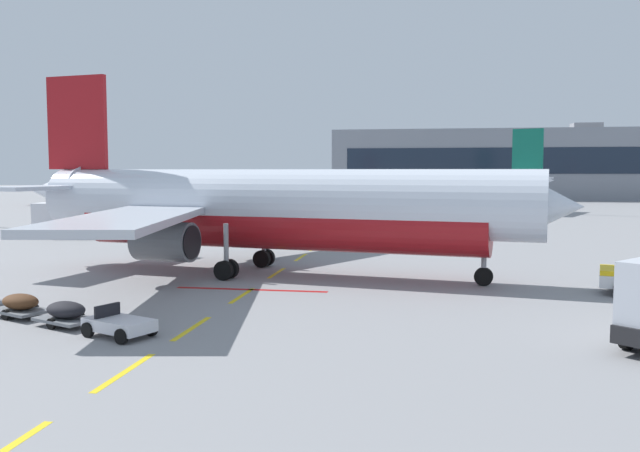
{
  "coord_description": "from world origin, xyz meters",
  "views": [
    {
      "loc": [
        27.22,
        -10.88,
        6.14
      ],
      "look_at": [
        20.15,
        30.49,
        2.63
      ],
      "focal_mm": 37.47,
      "sensor_mm": 36.0,
      "label": 1
    }
  ],
  "objects_px": {
    "airliner_far_center": "(94,188)",
    "airliner_far_right": "(440,185)",
    "baggage_train": "(43,309)",
    "airliner_foreground": "(268,208)",
    "catering_truck": "(71,219)"
  },
  "relations": [
    {
      "from": "airliner_far_center",
      "to": "airliner_far_right",
      "type": "xyz_separation_m",
      "value": [
        61.28,
        -6.99,
        0.89
      ]
    },
    {
      "from": "airliner_far_right",
      "to": "baggage_train",
      "type": "distance_m",
      "value": 81.94
    },
    {
      "from": "airliner_far_center",
      "to": "baggage_train",
      "type": "height_order",
      "value": "airliner_far_center"
    },
    {
      "from": "airliner_far_center",
      "to": "catering_truck",
      "type": "height_order",
      "value": "airliner_far_center"
    },
    {
      "from": "baggage_train",
      "to": "airliner_far_center",
      "type": "bearing_deg",
      "value": 117.2
    },
    {
      "from": "airliner_far_right",
      "to": "airliner_far_center",
      "type": "bearing_deg",
      "value": 173.49
    },
    {
      "from": "catering_truck",
      "to": "baggage_train",
      "type": "xyz_separation_m",
      "value": [
        17.34,
        -32.01,
        -1.11
      ]
    },
    {
      "from": "airliner_far_right",
      "to": "catering_truck",
      "type": "xyz_separation_m",
      "value": [
        -33.81,
        -48.18,
        -2.26
      ]
    },
    {
      "from": "airliner_foreground",
      "to": "catering_truck",
      "type": "relative_size",
      "value": 4.75
    },
    {
      "from": "catering_truck",
      "to": "airliner_far_right",
      "type": "bearing_deg",
      "value": 54.94
    },
    {
      "from": "airliner_foreground",
      "to": "airliner_far_right",
      "type": "height_order",
      "value": "airliner_foreground"
    },
    {
      "from": "catering_truck",
      "to": "baggage_train",
      "type": "distance_m",
      "value": 36.42
    },
    {
      "from": "airliner_far_right",
      "to": "catering_truck",
      "type": "height_order",
      "value": "airliner_far_right"
    },
    {
      "from": "catering_truck",
      "to": "baggage_train",
      "type": "height_order",
      "value": "catering_truck"
    },
    {
      "from": "airliner_foreground",
      "to": "catering_truck",
      "type": "bearing_deg",
      "value": 141.83
    }
  ]
}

